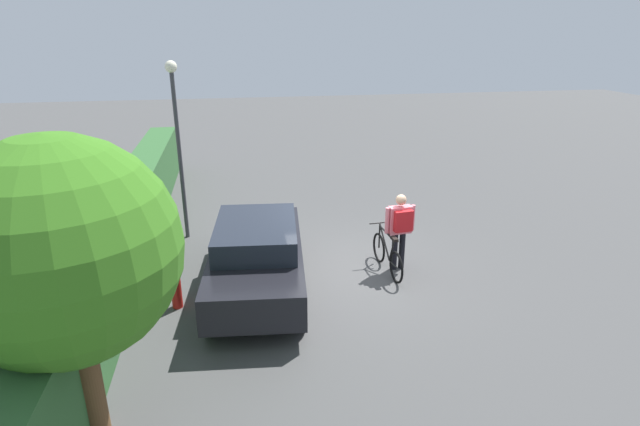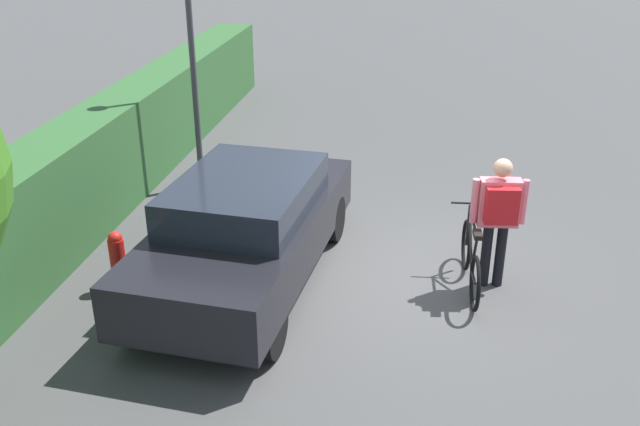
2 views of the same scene
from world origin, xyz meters
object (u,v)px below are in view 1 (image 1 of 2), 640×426
parked_car_near (257,254)px  bicycle (387,255)px  street_lamp (177,128)px  fire_hydrant (176,288)px  tree_kerbside (64,252)px  person_rider (400,225)px

parked_car_near → bicycle: bearing=-84.0°
street_lamp → fire_hydrant: (-3.53, -0.05, -2.40)m
street_lamp → tree_kerbside: bearing=173.7°
parked_car_near → street_lamp: street_lamp is taller
street_lamp → tree_kerbside: (-6.59, 0.73, -0.18)m
bicycle → street_lamp: size_ratio=0.39×
tree_kerbside → fire_hydrant: size_ratio=4.97×
bicycle → tree_kerbside: size_ratio=0.43×
person_rider → street_lamp: 5.76m
parked_car_near → street_lamp: (3.08, 1.63, 2.04)m
parked_car_near → street_lamp: size_ratio=1.02×
bicycle → fire_hydrant: 4.49m
tree_kerbside → fire_hydrant: 3.86m
person_rider → fire_hydrant: (-0.81, 4.72, -0.65)m
parked_car_near → tree_kerbside: tree_kerbside is taller
fire_hydrant → person_rider: bearing=-80.2°
parked_car_near → person_rider: bearing=-83.3°
bicycle → fire_hydrant: size_ratio=2.13×
bicycle → fire_hydrant: bicycle is taller
street_lamp → bicycle: bearing=-121.8°
parked_car_near → fire_hydrant: (-0.45, 1.58, -0.37)m
parked_car_near → bicycle: (0.30, -2.85, -0.39)m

